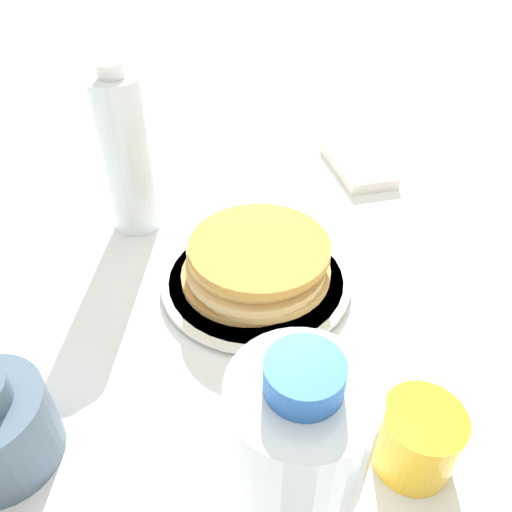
% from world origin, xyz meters
% --- Properties ---
extents(ground_plane, '(4.00, 4.00, 0.00)m').
position_xyz_m(ground_plane, '(0.00, 0.00, 0.00)').
color(ground_plane, white).
extents(plate, '(0.24, 0.24, 0.01)m').
position_xyz_m(plate, '(0.02, 0.01, 0.01)').
color(plate, silver).
rests_on(plate, ground_plane).
extents(pancake_stack, '(0.18, 0.18, 0.06)m').
position_xyz_m(pancake_stack, '(0.02, 0.01, 0.04)').
color(pancake_stack, tan).
rests_on(pancake_stack, plate).
extents(juice_glass, '(0.07, 0.07, 0.07)m').
position_xyz_m(juice_glass, '(-0.25, -0.05, 0.04)').
color(juice_glass, yellow).
rests_on(juice_glass, ground_plane).
extents(water_bottle_mid, '(0.07, 0.07, 0.24)m').
position_xyz_m(water_bottle_mid, '(0.20, 0.14, 0.11)').
color(water_bottle_mid, silver).
rests_on(water_bottle_mid, ground_plane).
extents(water_bottle_far, '(0.08, 0.08, 0.25)m').
position_xyz_m(water_bottle_far, '(-0.29, 0.09, 0.12)').
color(water_bottle_far, silver).
rests_on(water_bottle_far, ground_plane).
extents(napkin, '(0.16, 0.09, 0.02)m').
position_xyz_m(napkin, '(0.25, -0.24, 0.01)').
color(napkin, white).
rests_on(napkin, ground_plane).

